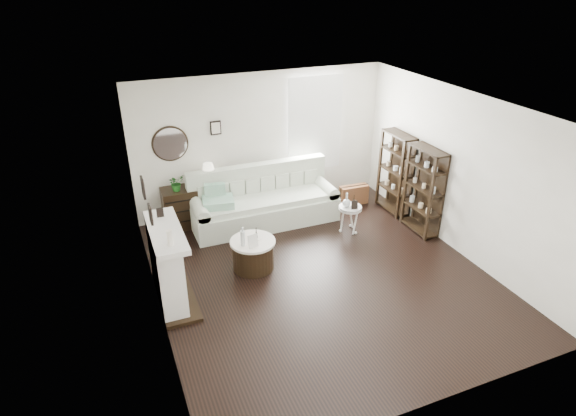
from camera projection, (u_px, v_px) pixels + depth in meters
name	position (u px, v px, depth m)	size (l,w,h in m)	color
room	(298.00, 126.00, 9.44)	(5.50, 5.50, 5.50)	black
fireplace	(168.00, 267.00, 6.90)	(0.50, 1.40, 1.84)	white
shelf_unit_far	(395.00, 173.00, 9.38)	(0.30, 0.80, 1.60)	black
shelf_unit_near	(424.00, 191.00, 8.64)	(0.30, 0.80, 1.60)	black
sofa	(263.00, 204.00, 9.17)	(2.75, 0.95, 1.07)	beige
quilt	(218.00, 202.00, 8.63)	(0.55, 0.45, 0.14)	#238368
suitcase	(354.00, 195.00, 9.90)	(0.59, 0.20, 0.40)	brown
dresser	(194.00, 205.00, 9.05)	(1.14, 0.49, 0.76)	black
table_lamp	(209.00, 174.00, 8.90)	(0.26, 0.26, 0.41)	#F0E7CA
potted_plant	(176.00, 183.00, 8.68)	(0.27, 0.24, 0.30)	#1B5B1A
drum_table	(253.00, 254.00, 7.76)	(0.73, 0.73, 0.51)	black
pedestal_table	(350.00, 209.00, 8.74)	(0.42, 0.42, 0.51)	white
eiffel_drum	(256.00, 234.00, 7.67)	(0.10, 0.10, 0.17)	black
bottle_drum	(243.00, 237.00, 7.44)	(0.07, 0.07, 0.31)	silver
card_frame_drum	(253.00, 241.00, 7.43)	(0.16, 0.01, 0.21)	white
eiffel_ped	(354.00, 200.00, 8.73)	(0.11, 0.11, 0.18)	black
flask_ped	(347.00, 200.00, 8.65)	(0.15, 0.15, 0.27)	silver
card_frame_ped	(355.00, 205.00, 8.60)	(0.12, 0.01, 0.15)	black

